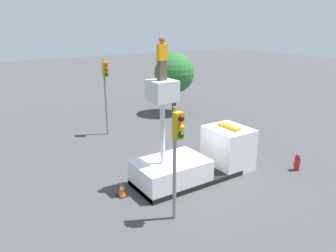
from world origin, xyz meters
TOP-DOWN VIEW (x-y plane):
  - ground_plane at (0.00, 0.00)m, footprint 120.00×120.00m
  - bucket_truck at (0.64, 0.00)m, footprint 6.32×2.35m
  - worker at (-1.42, 0.00)m, footprint 0.40×0.26m
  - traffic_light_pole at (-2.41, -2.56)m, footprint 0.34×0.57m
  - traffic_light_across at (-0.52, 8.41)m, footprint 0.34×0.57m
  - fire_hydrant at (5.45, -2.30)m, footprint 0.53×0.29m
  - traffic_cone_rear at (-3.38, 0.30)m, footprint 0.44×0.44m
  - tree_left_bg at (6.36, 10.48)m, footprint 3.28×3.28m

SIDE VIEW (x-z plane):
  - ground_plane at x=0.00m, z-range 0.00..0.00m
  - traffic_cone_rear at x=-3.38m, z-range -0.02..0.69m
  - fire_hydrant at x=5.45m, z-range -0.01..0.90m
  - bucket_truck at x=0.64m, z-range -1.58..3.49m
  - traffic_light_pole at x=-2.41m, z-range 0.96..5.52m
  - tree_left_bg at x=6.36m, z-range 0.87..5.94m
  - traffic_light_across at x=-0.52m, z-range 1.08..6.24m
  - worker at x=-1.42m, z-range 5.08..6.82m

